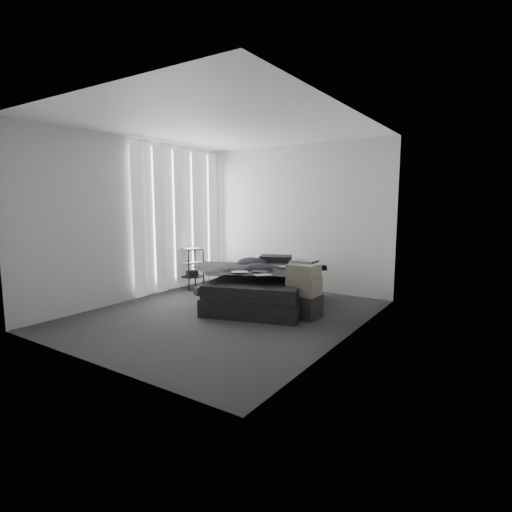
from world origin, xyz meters
The scene contains 25 objects.
floor centered at (0.00, 0.00, 0.00)m, with size 3.60×4.20×0.01m, color #2C2C2E.
ceiling centered at (0.00, 0.00, 2.60)m, with size 3.60×4.20×0.01m, color white.
wall_back centered at (0.00, 2.10, 1.30)m, with size 3.60×0.01×2.60m, color beige.
wall_front centered at (0.00, -2.10, 1.30)m, with size 3.60×0.01×2.60m, color beige.
wall_left centered at (-1.80, 0.00, 1.30)m, with size 0.01×4.20×2.60m, color beige.
wall_right centered at (1.80, 0.00, 1.30)m, with size 0.01×4.20×2.60m, color beige.
window_left centered at (-1.78, 0.90, 1.35)m, with size 0.02×2.00×2.30m, color white.
curtain_left centered at (-1.73, 0.90, 1.28)m, with size 0.06×2.12×2.48m, color white.
bed centered at (0.18, 0.74, 0.12)m, with size 1.39×1.84×0.25m, color black.
mattress centered at (0.18, 0.74, 0.35)m, with size 1.34×1.78×0.20m, color black.
duvet centered at (0.19, 0.69, 0.55)m, with size 1.35×1.57×0.21m, color black.
pillow_lower centered at (-0.07, 1.41, 0.51)m, with size 0.55×0.37×0.12m, color black.
pillow_upper centered at (0.00, 1.41, 0.63)m, with size 0.52×0.36×0.12m, color black.
laptop centered at (0.49, 0.88, 0.67)m, with size 0.29×0.19×0.02m, color silver.
comic_a centered at (0.11, 0.20, 0.66)m, with size 0.23×0.15×0.01m, color black.
comic_b centered at (0.33, 0.41, 0.67)m, with size 0.23×0.15×0.01m, color black.
comic_c centered at (0.52, 0.19, 0.67)m, with size 0.23×0.15×0.01m, color black.
side_stand centered at (-1.56, 1.02, 0.37)m, with size 0.40×0.40×0.74m, color black.
papers centered at (-1.55, 1.01, 0.75)m, with size 0.29×0.21×0.01m, color white.
floor_books centered at (-1.12, 0.73, 0.06)m, with size 0.13×0.19×0.13m, color black.
box_lower centered at (0.99, 0.50, 0.16)m, with size 0.44×0.34×0.32m, color black.
box_mid centered at (1.00, 0.49, 0.45)m, with size 0.41×0.32×0.25m, color #60574C.
box_upper centered at (0.98, 0.50, 0.66)m, with size 0.39×0.31×0.17m, color #60574C.
art_book_white centered at (0.99, 0.50, 0.76)m, with size 0.33×0.27×0.03m, color silver.
art_book_snake centered at (1.00, 0.49, 0.79)m, with size 0.32×0.26×0.03m, color silver.
Camera 1 is at (3.41, -4.37, 1.60)m, focal length 28.00 mm.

